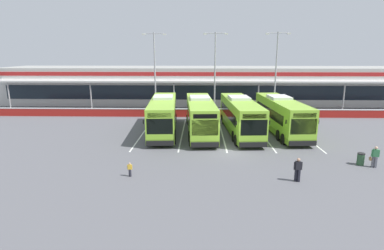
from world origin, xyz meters
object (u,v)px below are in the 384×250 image
pedestrian_in_dark_coat (298,169)px  litter_bin (361,159)px  lamp_post_east (276,69)px  coach_bus_left_centre (200,116)px  pedestrian_child (130,169)px  coach_bus_right_centre (281,116)px  pedestrian_with_handbag (375,156)px  lamp_post_centre (215,68)px  coach_bus_leftmost (163,116)px  lamp_post_west (155,68)px  coach_bus_centre (240,116)px

pedestrian_in_dark_coat → litter_bin: pedestrian_in_dark_coat is taller
pedestrian_in_dark_coat → lamp_post_east: bearing=80.8°
coach_bus_left_centre → pedestrian_child: (-4.84, -11.88, -1.24)m
coach_bus_right_centre → pedestrian_with_handbag: bearing=-67.3°
coach_bus_right_centre → pedestrian_in_dark_coat: bearing=-99.5°
coach_bus_left_centre → lamp_post_centre: 11.36m
coach_bus_leftmost → pedestrian_child: size_ratio=12.24×
pedestrian_with_handbag → lamp_post_west: 28.69m
litter_bin → lamp_post_east: bearing=96.5°
coach_bus_leftmost → coach_bus_centre: same height
pedestrian_child → coach_bus_leftmost: bearing=85.9°
lamp_post_west → coach_bus_centre: bearing=-45.8°
pedestrian_child → lamp_post_centre: 23.85m
coach_bus_left_centre → pedestrian_with_handbag: bearing=-36.8°
coach_bus_centre → pedestrian_in_dark_coat: size_ratio=7.59×
coach_bus_leftmost → lamp_post_west: bearing=102.4°
litter_bin → pedestrian_with_handbag: bearing=-33.6°
coach_bus_centre → coach_bus_right_centre: same height
pedestrian_child → coach_bus_left_centre: bearing=67.8°
pedestrian_with_handbag → pedestrian_child: pedestrian_with_handbag is taller
coach_bus_right_centre → pedestrian_in_dark_coat: (-2.19, -13.04, -0.91)m
coach_bus_leftmost → coach_bus_centre: bearing=-1.5°
coach_bus_left_centre → pedestrian_in_dark_coat: 14.01m
pedestrian_with_handbag → pedestrian_in_dark_coat: size_ratio=1.00×
coach_bus_centre → pedestrian_in_dark_coat: coach_bus_centre is taller
lamp_post_centre → pedestrian_in_dark_coat: bearing=-78.8°
lamp_post_west → coach_bus_right_centre: bearing=-34.6°
pedestrian_with_handbag → litter_bin: bearing=146.4°
coach_bus_leftmost → coach_bus_left_centre: bearing=-4.9°
coach_bus_left_centre → litter_bin: coach_bus_left_centre is taller
coach_bus_leftmost → coach_bus_left_centre: same height
coach_bus_leftmost → pedestrian_with_handbag: (16.90, -10.02, -0.93)m
coach_bus_left_centre → lamp_post_west: 13.38m
pedestrian_child → lamp_post_east: size_ratio=0.09×
coach_bus_left_centre → pedestrian_with_handbag: coach_bus_left_centre is taller
lamp_post_west → pedestrian_child: bearing=-86.4°
lamp_post_west → lamp_post_centre: size_ratio=1.00×
pedestrian_child → lamp_post_east: 26.97m
litter_bin → coach_bus_left_centre: bearing=143.0°
lamp_post_centre → coach_bus_leftmost: bearing=-120.8°
pedestrian_child → litter_bin: (17.04, 2.69, -0.07)m
coach_bus_leftmost → pedestrian_child: coach_bus_leftmost is taller
coach_bus_left_centre → pedestrian_in_dark_coat: size_ratio=7.59×
pedestrian_with_handbag → pedestrian_child: 17.92m
coach_bus_left_centre → litter_bin: bearing=-37.0°
pedestrian_child → lamp_post_east: (14.88, 21.75, 5.75)m
coach_bus_leftmost → lamp_post_centre: 12.39m
pedestrian_with_handbag → pedestrian_child: bearing=-172.9°
coach_bus_centre → coach_bus_right_centre: size_ratio=1.00×
coach_bus_right_centre → lamp_post_west: lamp_post_west is taller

